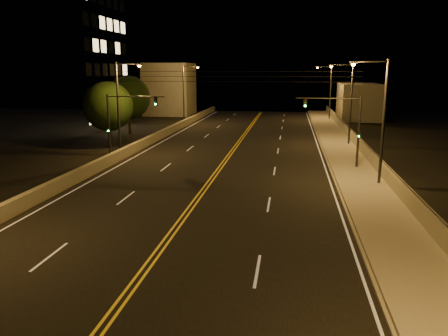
# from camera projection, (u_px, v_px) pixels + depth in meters

# --- Properties ---
(road) EXTENTS (18.00, 120.00, 0.02)m
(road) POSITION_uv_depth(u_px,v_px,m) (197.00, 199.00, 27.38)
(road) COLOR black
(road) RESTS_ON ground
(sidewalk) EXTENTS (3.60, 120.00, 0.30)m
(sidewalk) POSITION_uv_depth(u_px,v_px,m) (376.00, 204.00, 25.77)
(sidewalk) COLOR gray
(sidewalk) RESTS_ON ground
(curb) EXTENTS (0.14, 120.00, 0.15)m
(curb) POSITION_uv_depth(u_px,v_px,m) (344.00, 204.00, 26.06)
(curb) COLOR gray
(curb) RESTS_ON ground
(parapet_wall) EXTENTS (0.30, 120.00, 1.00)m
(parapet_wall) POSITION_uv_depth(u_px,v_px,m) (406.00, 195.00, 25.38)
(parapet_wall) COLOR gray
(parapet_wall) RESTS_ON sidewalk
(jersey_barrier) EXTENTS (0.45, 120.00, 0.91)m
(jersey_barrier) POSITION_uv_depth(u_px,v_px,m) (56.00, 186.00, 28.67)
(jersey_barrier) COLOR gray
(jersey_barrier) RESTS_ON ground
(distant_building_right) EXTENTS (6.00, 10.00, 5.80)m
(distant_building_right) POSITION_uv_depth(u_px,v_px,m) (358.00, 102.00, 71.18)
(distant_building_right) COLOR gray
(distant_building_right) RESTS_ON ground
(distant_building_left) EXTENTS (8.00, 8.00, 9.12)m
(distant_building_left) POSITION_uv_depth(u_px,v_px,m) (170.00, 89.00, 78.37)
(distant_building_left) COLOR gray
(distant_building_left) RESTS_ON ground
(parapet_rail) EXTENTS (0.06, 120.00, 0.06)m
(parapet_rail) POSITION_uv_depth(u_px,v_px,m) (407.00, 186.00, 25.27)
(parapet_rail) COLOR black
(parapet_rail) RESTS_ON parapet_wall
(lane_markings) EXTENTS (17.32, 116.00, 0.00)m
(lane_markings) POSITION_uv_depth(u_px,v_px,m) (197.00, 199.00, 27.31)
(lane_markings) COLOR silver
(lane_markings) RESTS_ON road
(streetlight_1) EXTENTS (2.55, 0.28, 8.61)m
(streetlight_1) POSITION_uv_depth(u_px,v_px,m) (380.00, 115.00, 29.10)
(streetlight_1) COLOR #2D2D33
(streetlight_1) RESTS_ON ground
(streetlight_2) EXTENTS (2.55, 0.28, 8.61)m
(streetlight_2) POSITION_uv_depth(u_px,v_px,m) (348.00, 99.00, 45.25)
(streetlight_2) COLOR #2D2D33
(streetlight_2) RESTS_ON ground
(streetlight_3) EXTENTS (2.55, 0.28, 8.61)m
(streetlight_3) POSITION_uv_depth(u_px,v_px,m) (329.00, 89.00, 69.22)
(streetlight_3) COLOR #2D2D33
(streetlight_3) RESTS_ON ground
(streetlight_5) EXTENTS (2.55, 0.28, 8.61)m
(streetlight_5) POSITION_uv_depth(u_px,v_px,m) (121.00, 102.00, 40.25)
(streetlight_5) COLOR #2D2D33
(streetlight_5) RESTS_ON ground
(streetlight_6) EXTENTS (2.55, 0.28, 8.61)m
(streetlight_6) POSITION_uv_depth(u_px,v_px,m) (185.00, 90.00, 64.61)
(streetlight_6) COLOR #2D2D33
(streetlight_6) RESTS_ON ground
(traffic_signal_right) EXTENTS (5.11, 0.31, 5.93)m
(traffic_signal_right) POSITION_uv_depth(u_px,v_px,m) (346.00, 124.00, 34.48)
(traffic_signal_right) COLOR #2D2D33
(traffic_signal_right) RESTS_ON ground
(traffic_signal_left) EXTENTS (5.11, 0.31, 5.93)m
(traffic_signal_left) POSITION_uv_depth(u_px,v_px,m) (120.00, 120.00, 37.23)
(traffic_signal_left) COLOR #2D2D33
(traffic_signal_left) RESTS_ON ground
(overhead_wires) EXTENTS (22.00, 0.03, 0.83)m
(overhead_wires) POSITION_uv_depth(u_px,v_px,m) (221.00, 77.00, 34.93)
(overhead_wires) COLOR black
(building_tower) EXTENTS (24.00, 15.00, 26.11)m
(building_tower) POSITION_uv_depth(u_px,v_px,m) (24.00, 36.00, 60.19)
(building_tower) COLOR gray
(building_tower) RESTS_ON ground
(tree_0) EXTENTS (5.02, 5.02, 6.81)m
(tree_0) POSITION_uv_depth(u_px,v_px,m) (108.00, 106.00, 44.46)
(tree_0) COLOR black
(tree_0) RESTS_ON ground
(tree_1) EXTENTS (5.36, 5.36, 7.26)m
(tree_1) POSITION_uv_depth(u_px,v_px,m) (129.00, 98.00, 54.11)
(tree_1) COLOR black
(tree_1) RESTS_ON ground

